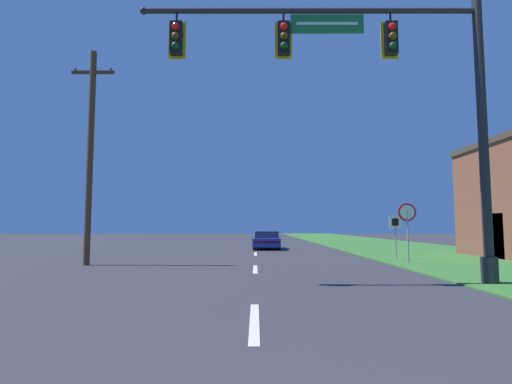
{
  "coord_description": "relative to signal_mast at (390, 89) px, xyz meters",
  "views": [
    {
      "loc": [
        0.03,
        -0.76,
        1.58
      ],
      "look_at": [
        0.0,
        30.59,
        4.27
      ],
      "focal_mm": 28.0,
      "sensor_mm": 36.0,
      "label": 1
    }
  ],
  "objects": [
    {
      "name": "road_center_line",
      "position": [
        -3.8,
        11.76,
        -5.43
      ],
      "size": [
        0.16,
        34.8,
        0.01
      ],
      "color": "silver",
      "rests_on": "ground"
    },
    {
      "name": "car_ahead",
      "position": [
        -3.02,
        16.8,
        -4.84
      ],
      "size": [
        1.99,
        4.33,
        1.19
      ],
      "color": "black",
      "rests_on": "ground"
    },
    {
      "name": "grass_verge_right",
      "position": [
        6.7,
        19.76,
        -5.42
      ],
      "size": [
        10.0,
        110.0,
        0.04
      ],
      "color": "#38752D",
      "rests_on": "ground"
    },
    {
      "name": "signal_mast",
      "position": [
        0.0,
        0.0,
        0.0
      ],
      "size": [
        9.95,
        0.47,
        8.61
      ],
      "color": "#232326",
      "rests_on": "grass_verge_right"
    },
    {
      "name": "route_sign_post",
      "position": [
        2.72,
        7.64,
        -3.91
      ],
      "size": [
        0.55,
        0.06,
        2.03
      ],
      "color": "gray",
      "rests_on": "grass_verge_right"
    },
    {
      "name": "stop_sign",
      "position": [
        2.61,
        5.84,
        -3.57
      ],
      "size": [
        0.76,
        0.07,
        2.5
      ],
      "color": "gray",
      "rests_on": "grass_verge_right"
    },
    {
      "name": "utility_pole_near",
      "position": [
        -10.67,
        5.35,
        -0.8
      ],
      "size": [
        1.8,
        0.26,
        8.96
      ],
      "color": "#4C3823",
      "rests_on": "ground"
    }
  ]
}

